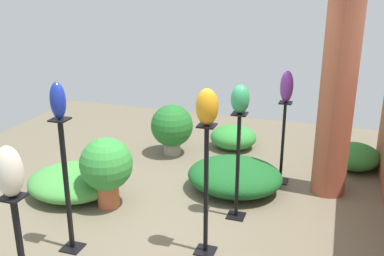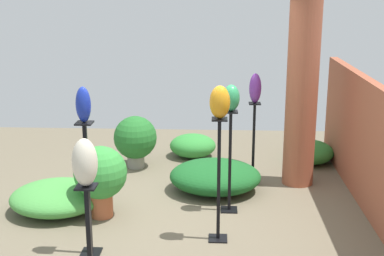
{
  "view_description": "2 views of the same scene",
  "coord_description": "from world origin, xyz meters",
  "px_view_note": "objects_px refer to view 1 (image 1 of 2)",
  "views": [
    {
      "loc": [
        4.18,
        1.51,
        2.63
      ],
      "look_at": [
        -0.26,
        0.03,
        1.02
      ],
      "focal_mm": 42.0,
      "sensor_mm": 36.0,
      "label": 1
    },
    {
      "loc": [
        5.74,
        0.39,
        2.64
      ],
      "look_at": [
        0.04,
        0.12,
        1.11
      ],
      "focal_mm": 50.0,
      "sensor_mm": 36.0,
      "label": 2
    }
  ],
  "objects_px": {
    "art_vase_ivory": "(9,172)",
    "potted_plant_walkway_edge": "(106,166)",
    "art_vase_amber": "(207,107)",
    "art_vase_violet": "(287,86)",
    "pedestal_jade": "(238,171)",
    "brick_pillar": "(338,88)",
    "potted_plant_mid_left": "(172,127)",
    "pedestal_violet": "(282,146)",
    "art_vase_jade": "(240,99)",
    "pedestal_amber": "(206,196)",
    "pedestal_cobalt": "(67,192)",
    "art_vase_cobalt": "(58,100)"
  },
  "relations": [
    {
      "from": "pedestal_violet",
      "to": "art_vase_cobalt",
      "type": "distance_m",
      "value": 3.03
    },
    {
      "from": "brick_pillar",
      "to": "potted_plant_walkway_edge",
      "type": "bearing_deg",
      "value": -63.53
    },
    {
      "from": "art_vase_violet",
      "to": "art_vase_jade",
      "type": "relative_size",
      "value": 1.31
    },
    {
      "from": "brick_pillar",
      "to": "pedestal_amber",
      "type": "xyz_separation_m",
      "value": [
        1.75,
        -1.09,
        -0.73
      ]
    },
    {
      "from": "pedestal_amber",
      "to": "art_vase_amber",
      "type": "relative_size",
      "value": 3.96
    },
    {
      "from": "pedestal_jade",
      "to": "art_vase_amber",
      "type": "height_order",
      "value": "art_vase_amber"
    },
    {
      "from": "pedestal_cobalt",
      "to": "art_vase_jade",
      "type": "xyz_separation_m",
      "value": [
        -1.14,
        1.42,
        0.76
      ]
    },
    {
      "from": "pedestal_amber",
      "to": "art_vase_jade",
      "type": "distance_m",
      "value": 1.1
    },
    {
      "from": "art_vase_violet",
      "to": "art_vase_cobalt",
      "type": "distance_m",
      "value": 2.86
    },
    {
      "from": "pedestal_amber",
      "to": "pedestal_cobalt",
      "type": "relative_size",
      "value": 0.97
    },
    {
      "from": "pedestal_violet",
      "to": "art_vase_amber",
      "type": "xyz_separation_m",
      "value": [
        1.85,
        -0.48,
        1.01
      ]
    },
    {
      "from": "pedestal_cobalt",
      "to": "art_vase_cobalt",
      "type": "distance_m",
      "value": 0.91
    },
    {
      "from": "art_vase_cobalt",
      "to": "art_vase_violet",
      "type": "bearing_deg",
      "value": 141.42
    },
    {
      "from": "pedestal_violet",
      "to": "art_vase_cobalt",
      "type": "relative_size",
      "value": 3.19
    },
    {
      "from": "pedestal_jade",
      "to": "art_vase_violet",
      "type": "relative_size",
      "value": 3.06
    },
    {
      "from": "potted_plant_mid_left",
      "to": "brick_pillar",
      "type": "bearing_deg",
      "value": 76.63
    },
    {
      "from": "pedestal_cobalt",
      "to": "art_vase_amber",
      "type": "distance_m",
      "value": 1.6
    },
    {
      "from": "art_vase_ivory",
      "to": "potted_plant_walkway_edge",
      "type": "xyz_separation_m",
      "value": [
        -1.88,
        -0.32,
        -0.79
      ]
    },
    {
      "from": "art_vase_amber",
      "to": "art_vase_jade",
      "type": "bearing_deg",
      "value": 170.16
    },
    {
      "from": "art_vase_amber",
      "to": "art_vase_violet",
      "type": "height_order",
      "value": "art_vase_amber"
    },
    {
      "from": "pedestal_amber",
      "to": "art_vase_ivory",
      "type": "bearing_deg",
      "value": -37.72
    },
    {
      "from": "art_vase_violet",
      "to": "art_vase_ivory",
      "type": "height_order",
      "value": "art_vase_violet"
    },
    {
      "from": "pedestal_amber",
      "to": "pedestal_jade",
      "type": "distance_m",
      "value": 0.78
    },
    {
      "from": "pedestal_cobalt",
      "to": "art_vase_cobalt",
      "type": "xyz_separation_m",
      "value": [
        0.0,
        0.0,
        0.91
      ]
    },
    {
      "from": "pedestal_violet",
      "to": "pedestal_cobalt",
      "type": "relative_size",
      "value": 0.8
    },
    {
      "from": "brick_pillar",
      "to": "art_vase_amber",
      "type": "xyz_separation_m",
      "value": [
        1.75,
        -1.09,
        0.16
      ]
    },
    {
      "from": "brick_pillar",
      "to": "art_vase_jade",
      "type": "bearing_deg",
      "value": -44.22
    },
    {
      "from": "pedestal_violet",
      "to": "art_vase_violet",
      "type": "distance_m",
      "value": 0.8
    },
    {
      "from": "brick_pillar",
      "to": "art_vase_amber",
      "type": "bearing_deg",
      "value": -31.91
    },
    {
      "from": "potted_plant_walkway_edge",
      "to": "potted_plant_mid_left",
      "type": "bearing_deg",
      "value": 175.65
    },
    {
      "from": "potted_plant_mid_left",
      "to": "potted_plant_walkway_edge",
      "type": "xyz_separation_m",
      "value": [
        1.78,
        -0.14,
        0.07
      ]
    },
    {
      "from": "pedestal_jade",
      "to": "art_vase_ivory",
      "type": "distance_m",
      "value": 2.54
    },
    {
      "from": "art_vase_violet",
      "to": "art_vase_jade",
      "type": "height_order",
      "value": "art_vase_jade"
    },
    {
      "from": "art_vase_cobalt",
      "to": "potted_plant_mid_left",
      "type": "relative_size",
      "value": 0.44
    },
    {
      "from": "pedestal_violet",
      "to": "art_vase_ivory",
      "type": "bearing_deg",
      "value": -25.52
    },
    {
      "from": "pedestal_amber",
      "to": "art_vase_violet",
      "type": "distance_m",
      "value": 2.03
    },
    {
      "from": "art_vase_ivory",
      "to": "potted_plant_walkway_edge",
      "type": "bearing_deg",
      "value": -170.43
    },
    {
      "from": "pedestal_violet",
      "to": "art_vase_violet",
      "type": "xyz_separation_m",
      "value": [
        0.0,
        0.0,
        0.8
      ]
    },
    {
      "from": "pedestal_jade",
      "to": "art_vase_jade",
      "type": "xyz_separation_m",
      "value": [
        0.0,
        0.0,
        0.82
      ]
    },
    {
      "from": "art_vase_violet",
      "to": "art_vase_ivory",
      "type": "bearing_deg",
      "value": -25.52
    },
    {
      "from": "pedestal_cobalt",
      "to": "art_vase_cobalt",
      "type": "bearing_deg",
      "value": 0.0
    },
    {
      "from": "pedestal_cobalt",
      "to": "art_vase_jade",
      "type": "height_order",
      "value": "art_vase_jade"
    },
    {
      "from": "pedestal_amber",
      "to": "pedestal_cobalt",
      "type": "bearing_deg",
      "value": -73.95
    },
    {
      "from": "art_vase_ivory",
      "to": "pedestal_jade",
      "type": "bearing_deg",
      "value": 150.91
    },
    {
      "from": "pedestal_amber",
      "to": "pedestal_violet",
      "type": "xyz_separation_m",
      "value": [
        -1.85,
        0.48,
        -0.11
      ]
    },
    {
      "from": "art_vase_violet",
      "to": "potted_plant_walkway_edge",
      "type": "height_order",
      "value": "art_vase_violet"
    },
    {
      "from": "art_vase_violet",
      "to": "art_vase_cobalt",
      "type": "xyz_separation_m",
      "value": [
        2.22,
        -1.77,
        0.25
      ]
    },
    {
      "from": "pedestal_amber",
      "to": "pedestal_cobalt",
      "type": "xyz_separation_m",
      "value": [
        0.37,
        -1.29,
        0.02
      ]
    },
    {
      "from": "pedestal_cobalt",
      "to": "art_vase_amber",
      "type": "relative_size",
      "value": 4.08
    },
    {
      "from": "pedestal_jade",
      "to": "art_vase_violet",
      "type": "distance_m",
      "value": 1.36
    }
  ]
}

